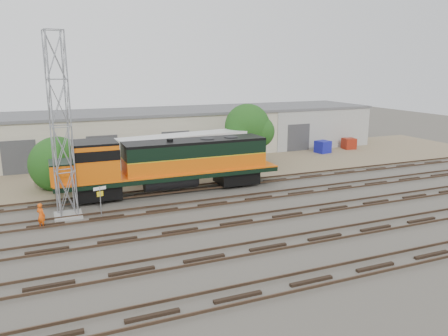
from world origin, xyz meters
name	(u,v)px	position (x,y,z in m)	size (l,w,h in m)	color
ground	(220,210)	(0.00, 0.00, 0.00)	(140.00, 140.00, 0.00)	#47423A
dirt_strip	(166,168)	(0.00, 15.00, 0.01)	(80.00, 16.00, 0.02)	#726047
tracks	(237,222)	(0.00, -3.00, 0.08)	(80.00, 20.40, 0.28)	black
warehouse	(148,133)	(0.04, 22.98, 2.65)	(58.40, 10.40, 5.30)	beige
locomotive	(167,163)	(-2.34, 6.00, 2.56)	(18.77, 3.29, 4.51)	black
signal_tower	(61,130)	(-10.48, 2.92, 6.22)	(1.88, 1.88, 12.75)	gray
sign_post	(100,195)	(-8.30, 2.02, 1.56)	(0.90, 0.27, 2.24)	gray
worker	(41,216)	(-12.23, 1.25, 0.85)	(0.62, 0.41, 1.70)	#F2520D
semi_trailer	(187,149)	(1.20, 11.50, 2.54)	(13.36, 4.59, 4.03)	silver
dumpster_blue	(323,147)	(20.12, 15.64, 0.75)	(1.60, 1.50, 1.50)	#161A99
dumpster_red	(349,144)	(24.75, 16.48, 0.70)	(1.50, 1.40, 1.40)	maroon
tree_mid	(61,166)	(-10.46, 10.98, 2.01)	(5.08, 4.84, 4.84)	#382619
tree_east	(250,128)	(8.88, 13.14, 4.02)	(5.13, 4.89, 6.59)	#382619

